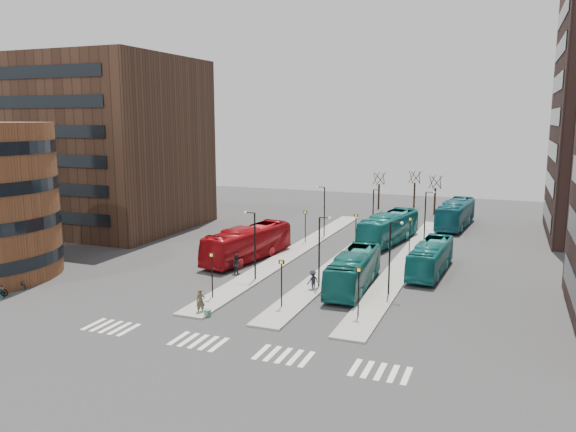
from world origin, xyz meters
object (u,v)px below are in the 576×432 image
at_px(teal_bus_a, 354,270).
at_px(teal_bus_b, 389,228).
at_px(commuter_b, 325,282).
at_px(bicycle_far, 19,285).
at_px(commuter_a, 237,264).
at_px(teal_bus_c, 431,258).
at_px(commuter_c, 313,280).
at_px(traveller, 201,302).
at_px(red_bus, 248,243).
at_px(suitcase, 207,313).
at_px(teal_bus_d, 456,214).

xyz_separation_m(teal_bus_a, teal_bus_b, (-0.81, 18.82, 0.19)).
height_order(commuter_b, bicycle_far, commuter_b).
distance_m(commuter_a, commuter_b, 9.79).
xyz_separation_m(teal_bus_c, commuter_c, (-8.51, -9.17, -0.61)).
relative_size(teal_bus_c, commuter_a, 5.70).
bearing_deg(traveller, teal_bus_a, 6.38).
relative_size(teal_bus_b, commuter_c, 7.19).
distance_m(commuter_a, bicycle_far, 18.74).
bearing_deg(commuter_a, traveller, 122.01).
xyz_separation_m(red_bus, bicycle_far, (-13.73, -16.34, -1.33)).
relative_size(teal_bus_b, teal_bus_c, 1.18).
height_order(teal_bus_a, teal_bus_b, teal_bus_b).
distance_m(red_bus, teal_bus_a, 13.74).
bearing_deg(commuter_c, red_bus, -95.84).
xyz_separation_m(commuter_a, commuter_c, (8.31, -2.25, -0.06)).
distance_m(suitcase, teal_bus_d, 44.60).
xyz_separation_m(suitcase, commuter_c, (5.09, 8.90, 0.62)).
distance_m(red_bus, traveller, 16.32).
height_order(teal_bus_d, commuter_a, teal_bus_d).
xyz_separation_m(red_bus, commuter_a, (1.29, -5.15, -0.79)).
distance_m(teal_bus_d, traveller, 44.43).
xyz_separation_m(suitcase, red_bus, (-4.51, 16.30, 1.47)).
bearing_deg(suitcase, commuter_c, 78.02).
relative_size(red_bus, teal_bus_c, 1.16).
bearing_deg(commuter_a, teal_bus_d, -99.02).
bearing_deg(teal_bus_c, teal_bus_d, 93.04).
xyz_separation_m(teal_bus_c, commuter_b, (-7.33, -9.34, -0.62)).
height_order(teal_bus_b, bicycle_far, teal_bus_b).
relative_size(teal_bus_a, teal_bus_b, 0.89).
xyz_separation_m(teal_bus_b, teal_bus_d, (6.36, 12.78, 0.03)).
xyz_separation_m(teal_bus_c, commuter_a, (-16.81, -6.92, -0.55)).
height_order(teal_bus_a, commuter_b, teal_bus_a).
height_order(teal_bus_a, teal_bus_d, teal_bus_d).
bearing_deg(teal_bus_d, teal_bus_b, -111.36).
relative_size(suitcase, teal_bus_d, 0.04).
bearing_deg(commuter_a, teal_bus_a, -162.26).
xyz_separation_m(commuter_b, commuter_c, (-1.17, 0.18, 0.01)).
distance_m(suitcase, teal_bus_b, 30.58).
relative_size(teal_bus_a, bicycle_far, 7.43).
xyz_separation_m(suitcase, teal_bus_b, (7.29, 29.66, 1.50)).
bearing_deg(teal_bus_c, suitcase, -123.80).
height_order(teal_bus_c, bicycle_far, teal_bus_c).
bearing_deg(teal_bus_a, traveller, -132.98).
relative_size(teal_bus_d, traveller, 6.92).
bearing_deg(teal_bus_c, red_bus, -171.27).
height_order(teal_bus_b, commuter_b, teal_bus_b).
distance_m(traveller, commuter_a, 10.99).
bearing_deg(bicycle_far, commuter_a, -55.05).
bearing_deg(suitcase, teal_bus_a, 71.01).
distance_m(teal_bus_d, commuter_c, 34.62).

